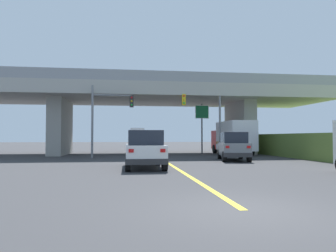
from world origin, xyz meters
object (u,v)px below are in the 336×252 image
at_px(suv_lead, 145,149).
at_px(highway_sign, 202,118).
at_px(suv_crossing, 233,146).
at_px(box_truck, 233,137).
at_px(semi_truck_distant, 137,137).
at_px(traffic_signal_nearside, 208,112).
at_px(traffic_signal_farside, 106,112).

relative_size(suv_lead, highway_sign, 0.91).
xyz_separation_m(suv_crossing, highway_sign, (-0.38, 7.92, 2.55)).
distance_m(box_truck, semi_truck_distant, 28.17).
height_order(suv_lead, traffic_signal_nearside, traffic_signal_nearside).
distance_m(suv_crossing, highway_sign, 8.33).
bearing_deg(box_truck, suv_crossing, -109.02).
xyz_separation_m(suv_crossing, semi_truck_distant, (-5.83, 34.06, 0.68)).
height_order(suv_lead, highway_sign, highway_sign).
height_order(traffic_signal_farside, highway_sign, traffic_signal_farside).
bearing_deg(suv_lead, box_truck, 52.82).
bearing_deg(suv_lead, suv_crossing, 36.26).
bearing_deg(traffic_signal_farside, highway_sign, 24.35).
relative_size(box_truck, traffic_signal_nearside, 1.15).
relative_size(suv_lead, semi_truck_distant, 0.61).
bearing_deg(suv_crossing, traffic_signal_farside, 168.04).
bearing_deg(traffic_signal_farside, traffic_signal_nearside, 4.69).
distance_m(suv_lead, suv_crossing, 8.26).
xyz_separation_m(suv_lead, highway_sign, (6.28, 12.81, 2.54)).
xyz_separation_m(suv_lead, semi_truck_distant, (0.83, 38.95, 0.67)).
relative_size(highway_sign, semi_truck_distant, 0.68).
bearing_deg(traffic_signal_nearside, box_truck, 38.90).
bearing_deg(box_truck, traffic_signal_farside, -164.55).
bearing_deg(semi_truck_distant, traffic_signal_farside, -96.49).
distance_m(traffic_signal_nearside, highway_sign, 3.35).
bearing_deg(highway_sign, box_truck, -15.38).
relative_size(suv_crossing, highway_sign, 0.96).
distance_m(box_truck, highway_sign, 3.51).
bearing_deg(traffic_signal_nearside, suv_crossing, -81.58).
bearing_deg(highway_sign, semi_truck_distant, 101.78).
bearing_deg(traffic_signal_nearside, highway_sign, 84.75).
height_order(box_truck, semi_truck_distant, semi_truck_distant).
xyz_separation_m(traffic_signal_nearside, highway_sign, (0.30, 3.32, -0.31)).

